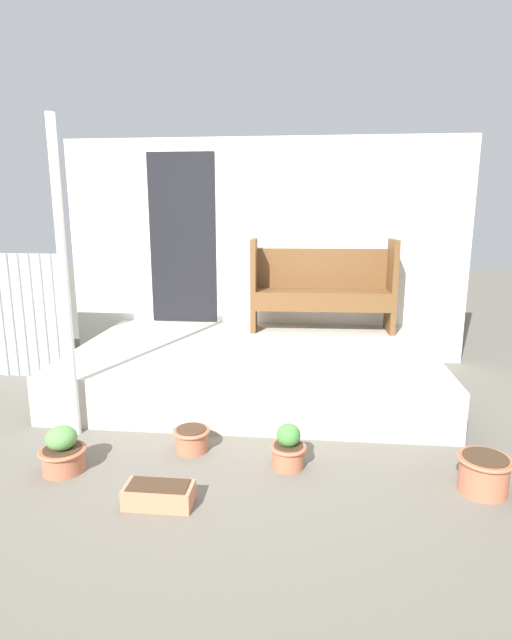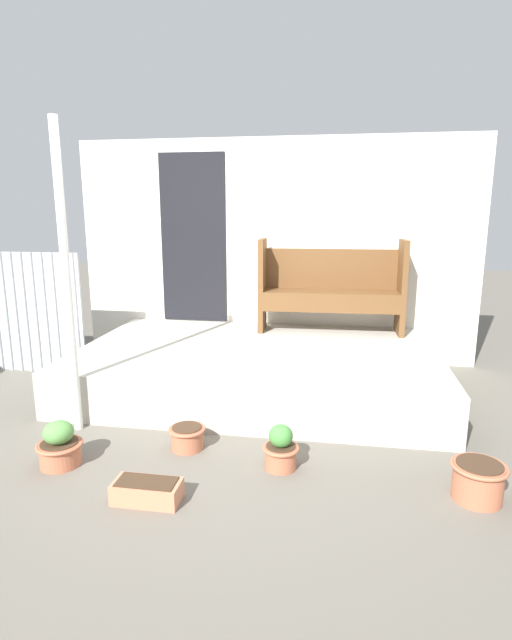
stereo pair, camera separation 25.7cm
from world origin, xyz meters
TOP-DOWN VIEW (x-y plane):
  - ground_plane at (0.00, 0.00)m, footprint 24.00×24.00m
  - porch_slab at (0.19, 1.11)m, footprint 3.53×2.22m
  - house_wall at (0.15, 2.25)m, footprint 4.73×0.08m
  - support_post at (-1.14, -0.08)m, footprint 0.07×0.07m
  - bench at (0.88, 1.94)m, footprint 1.62×0.46m
  - flower_pot_left at (-0.96, -0.66)m, footprint 0.33×0.33m
  - flower_pot_middle at (-0.13, -0.27)m, footprint 0.28×0.28m
  - flower_pot_right at (0.61, -0.44)m, footprint 0.26×0.26m
  - flower_pot_far_right at (1.88, -0.63)m, footprint 0.35×0.35m
  - planter_box_rect at (-0.17, -0.99)m, footprint 0.43×0.20m

SIDE VIEW (x-z plane):
  - ground_plane at x=0.00m, z-range 0.00..0.00m
  - planter_box_rect at x=-0.17m, z-range 0.00..0.14m
  - flower_pot_middle at x=-0.13m, z-range 0.01..0.19m
  - flower_pot_far_right at x=1.88m, z-range 0.01..0.26m
  - flower_pot_right at x=0.61m, z-range -0.02..0.30m
  - flower_pot_left at x=-0.96m, z-range -0.02..0.31m
  - porch_slab at x=0.19m, z-range 0.00..0.43m
  - bench at x=0.88m, z-range 0.45..1.49m
  - support_post at x=-1.14m, z-range 0.00..2.48m
  - house_wall at x=0.15m, z-range 0.01..2.61m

